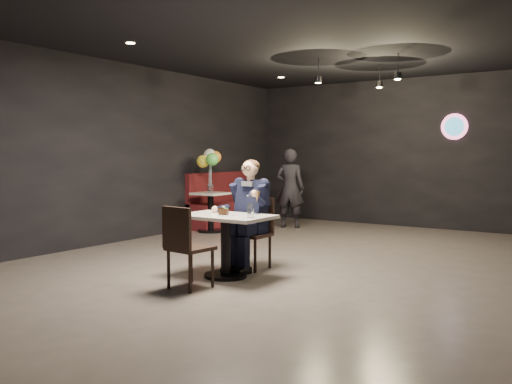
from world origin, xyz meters
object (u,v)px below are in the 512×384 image
Objects in this scene: main_table at (226,246)px; booth_bench at (229,199)px; chair_far at (252,233)px; passerby at (290,188)px; side_table at (211,213)px; balloon_vase at (211,188)px; chair_near at (190,246)px; seated_man at (251,213)px; sundae_glass at (251,210)px.

main_table is 4.79m from booth_bench.
passerby reaches higher than chair_far.
booth_bench is 3.08× the size of side_table.
main_table is 6.80× the size of balloon_vase.
chair_near is (0.00, -1.19, 0.00)m from chair_far.
seated_man reaches higher than main_table.
seated_man is (0.00, 0.55, 0.34)m from main_table.
booth_bench reaches higher than side_table.
sundae_glass reaches higher than side_table.
seated_man is at bearing -49.67° from booth_bench.
balloon_vase is (-2.52, 2.87, 0.46)m from main_table.
chair_far is at bearing 95.78° from chair_near.
main_table is 3.84m from balloon_vase.
chair_far is 3.42m from side_table.
main_table is 1.54× the size of side_table.
passerby is (-1.57, 4.23, 0.42)m from main_table.
booth_bench is 1.06m from side_table.
side_table is (0.30, -1.00, -0.19)m from booth_bench.
passerby reaches higher than booth_bench.
booth_bench reaches higher than chair_far.
main_table is at bearing -53.93° from booth_bench.
sundae_glass is (0.41, -0.62, 0.11)m from seated_man.
chair_near is 0.80m from sundae_glass.
seated_man is 2.02× the size of side_table.
chair_near is at bearing -54.36° from balloon_vase.
seated_man is 3.44m from side_table.
balloon_vase is (-2.52, 2.32, 0.11)m from seated_man.
seated_man reaches higher than chair_near.
chair_near is 4.32m from side_table.
booth_bench is 1.32m from passerby.
chair_near is 5.13m from passerby.
seated_man is 3.42m from balloon_vase.
sundae_glass is (0.41, 0.58, 0.37)m from chair_near.
seated_man is at bearing -42.65° from side_table.
chair_far is at bearing 0.00° from seated_man.
passerby is at bearing 113.70° from chair_near.
seated_man is 0.75m from sundae_glass.
booth_bench is 1.39× the size of passerby.
sundae_glass is 1.04× the size of balloon_vase.
balloon_vase is at bearing 131.43° from chair_near.
chair_far reaches higher than balloon_vase.
main_table is at bearing 95.78° from chair_near.
chair_near is 0.42× the size of booth_bench.
seated_man is (0.00, 1.19, 0.26)m from chair_near.
passerby reaches higher than sundae_glass.
seated_man is 4.36m from booth_bench.
chair_near is 1.22m from seated_man.
sundae_glass is 0.08× the size of booth_bench.
main_table is 0.65m from seated_man.
side_table is (-2.52, 2.32, -0.10)m from chair_far.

